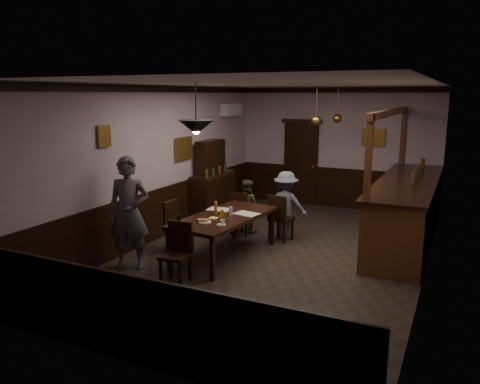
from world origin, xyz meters
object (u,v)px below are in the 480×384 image
Objects in this scene: chair_side at (176,224)px; soda_can at (222,214)px; person_seated_left at (246,205)px; pendant_brass_mid at (316,120)px; person_seated_right at (286,205)px; chair_far_right at (279,216)px; pendant_brass_far at (337,118)px; chair_near at (177,250)px; sideboard at (212,188)px; dining_table at (225,219)px; person_standing at (129,213)px; coffee_cup at (223,222)px; chair_far_left at (240,211)px; bar_counter at (407,209)px; pendant_iron at (196,127)px.

chair_side is 1.00m from soda_can.
pendant_brass_mid is at bearing -131.44° from person_seated_left.
chair_far_right is at bearing 77.59° from person_seated_right.
pendant_brass_mid is at bearing -101.71° from pendant_brass_far.
chair_near is 0.51× the size of sideboard.
person_standing is (-1.15, -1.16, 0.25)m from dining_table.
chair_near is at bearing -110.35° from coffee_cup.
coffee_cup is at bearing -102.04° from pendant_brass_far.
pendant_brass_far is (1.40, 2.06, 1.81)m from chair_far_left.
pendant_brass_far is (1.39, 1.79, 1.74)m from person_seated_left.
pendant_brass_mid is at bearing 70.02° from dining_table.
chair_near is 0.84× the size of person_seated_left.
sideboard is at bearing -15.67° from chair_far_right.
pendant_brass_mid is at bearing 178.23° from bar_counter.
pendant_brass_far reaches higher than bar_counter.
coffee_cup is (1.39, 0.62, -0.13)m from person_standing.
pendant_brass_mid is (0.63, 2.94, 1.50)m from coffee_cup.
pendant_brass_mid is at bearing -114.45° from person_seated_right.
pendant_brass_mid is at bearing 82.75° from coffee_cup.
coffee_cup is at bearing 118.61° from person_seated_left.
pendant_iron is (1.08, 0.36, 1.40)m from person_standing.
sideboard is at bearing 126.91° from coffee_cup.
chair_far_right is at bearing 171.97° from chair_far_left.
pendant_brass_far is (1.07, 3.37, 1.61)m from dining_table.
chair_near reaches higher than soda_can.
person_seated_right is 2.91m from pendant_iron.
person_seated_left is 2.86m from pendant_brass_far.
pendant_brass_mid is at bearing 71.00° from soda_can.
sideboard is (-1.31, 3.46, 0.22)m from chair_near.
chair_far_left is 1.11× the size of pendant_brass_far.
person_seated_left is 2.98m from pendant_iron.
coffee_cup is (-0.34, -2.04, 0.13)m from person_seated_right.
pendant_brass_far is at bearing 82.86° from coffee_cup.
chair_side is at bearing 165.66° from coffee_cup.
pendant_brass_far is (0.83, 3.91, 1.50)m from coffee_cup.
chair_side is 0.85× the size of person_seated_left.
chair_far_right is 2.02m from chair_side.
person_seated_left is at bearing 95.95° from pendant_iron.
pendant_brass_mid reaches higher than chair_side.
chair_far_right is 0.32m from person_seated_right.
sideboard is at bearing -40.01° from chair_far_left.
chair_far_left is 0.50× the size of sideboard.
pendant_brass_mid is (0.87, 2.41, 1.61)m from dining_table.
chair_side reaches higher than coffee_cup.
pendant_brass_far is at bearing -28.51° from chair_side.
chair_far_left is 0.88m from chair_far_right.
soda_can reaches higher than coffee_cup.
coffee_cup is 0.10× the size of pendant_brass_far.
pendant_brass_mid is (1.82, 2.53, 1.78)m from chair_side.
pendant_iron reaches higher than chair_far_left.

